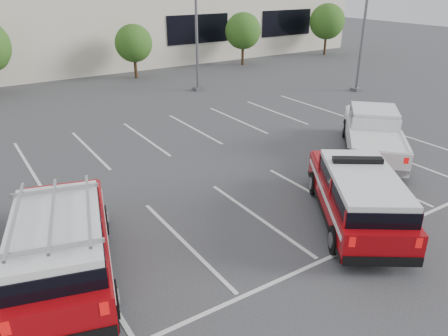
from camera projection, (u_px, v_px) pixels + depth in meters
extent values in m
plane|color=#37373A|center=(258.00, 217.00, 14.16)|extent=(120.00, 120.00, 0.00)
cube|color=silver|center=(190.00, 170.00, 17.60)|extent=(23.00, 15.00, 0.01)
cube|color=beige|center=(31.00, 17.00, 37.07)|extent=(60.00, 15.00, 8.00)
cylinder|color=#3F2B19|center=(136.00, 68.00, 33.21)|extent=(0.24, 0.24, 1.51)
sphere|color=#204713|center=(134.00, 43.00, 32.47)|extent=(2.77, 2.77, 2.77)
sphere|color=#204713|center=(138.00, 48.00, 32.99)|extent=(1.85, 1.85, 1.85)
cylinder|color=#3F2B19|center=(243.00, 55.00, 38.18)|extent=(0.24, 0.24, 1.67)
sphere|color=#204713|center=(243.00, 31.00, 37.36)|extent=(3.07, 3.07, 3.07)
sphere|color=#204713|center=(245.00, 36.00, 37.90)|extent=(2.05, 2.05, 2.05)
cylinder|color=#3F2B19|center=(325.00, 45.00, 43.15)|extent=(0.24, 0.24, 1.84)
sphere|color=#204713|center=(327.00, 21.00, 42.25)|extent=(3.37, 3.37, 3.37)
sphere|color=#204713|center=(328.00, 26.00, 42.81)|extent=(2.24, 2.24, 2.24)
cube|color=#59595E|center=(198.00, 89.00, 29.88)|extent=(0.60, 0.60, 0.20)
cylinder|color=#59595E|center=(196.00, 13.00, 27.90)|extent=(0.18, 0.18, 10.00)
cube|color=#59595E|center=(356.00, 89.00, 29.79)|extent=(0.60, 0.60, 0.20)
cylinder|color=#59595E|center=(365.00, 13.00, 27.81)|extent=(0.18, 0.18, 10.00)
cube|color=maroon|center=(356.00, 198.00, 13.68)|extent=(4.98, 5.90, 0.88)
cube|color=black|center=(363.00, 187.00, 12.94)|extent=(3.89, 4.43, 0.46)
cube|color=silver|center=(365.00, 177.00, 12.81)|extent=(3.81, 4.34, 0.17)
cube|color=black|center=(358.00, 160.00, 13.56)|extent=(1.43, 1.12, 0.16)
cube|color=silver|center=(373.00, 136.00, 18.88)|extent=(5.95, 5.91, 0.90)
cube|color=black|center=(374.00, 117.00, 19.11)|extent=(2.96, 2.95, 0.47)
cube|color=silver|center=(375.00, 110.00, 18.98)|extent=(2.90, 2.89, 0.17)
cube|color=maroon|center=(62.00, 249.00, 11.03)|extent=(3.73, 6.16, 0.95)
cube|color=black|center=(57.00, 236.00, 10.25)|extent=(3.07, 4.37, 0.50)
cube|color=silver|center=(54.00, 224.00, 10.11)|extent=(3.01, 4.28, 0.18)
cube|color=#A5A5A8|center=(52.00, 212.00, 9.98)|extent=(3.03, 4.01, 0.07)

